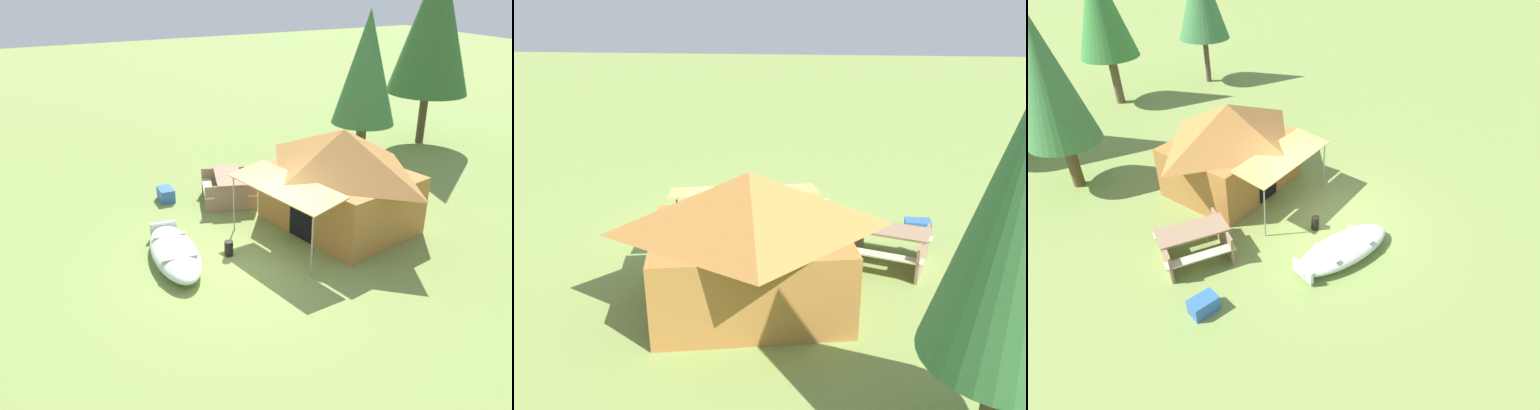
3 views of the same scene
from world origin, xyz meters
The scene contains 8 objects.
ground_plane centered at (0.00, 0.00, 0.00)m, with size 80.00×80.00×0.00m, color olive.
beached_rowboat centered at (-0.77, -1.42, 0.23)m, with size 2.85×1.32×0.45m.
canvas_cabin_tent centered at (-0.64, 2.98, 1.33)m, with size 4.13×4.39×2.56m.
picnic_table centered at (-3.32, 1.07, 0.49)m, with size 2.00×1.87×0.80m.
cooler_box centered at (-4.19, -0.51, 0.18)m, with size 0.60×0.39×0.36m, color #3163B3.
fuel_can centered at (-0.45, -0.22, 0.18)m, with size 0.20×0.20×0.37m, color black.
pine_tree_far_center centered at (-5.08, 9.87, 4.33)m, with size 2.89×2.89×6.77m.
pine_tree_side centered at (-4.03, 6.21, 3.23)m, with size 2.03×2.03×5.03m.
Camera 1 is at (9.38, -4.50, 6.14)m, focal length 36.96 mm.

